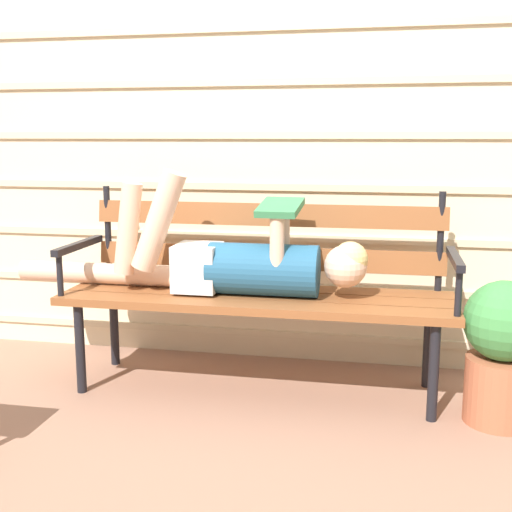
% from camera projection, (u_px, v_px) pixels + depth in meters
% --- Properties ---
extents(ground_plane, '(12.00, 12.00, 0.00)m').
position_uv_depth(ground_plane, '(249.00, 402.00, 2.91)').
color(ground_plane, '#936B56').
extents(house_siding, '(4.24, 0.08, 2.35)m').
position_uv_depth(house_siding, '(275.00, 135.00, 3.31)').
color(house_siding, beige).
rests_on(house_siding, ground).
extents(park_bench, '(1.79, 0.51, 0.92)m').
position_uv_depth(park_bench, '(259.00, 281.00, 3.04)').
color(park_bench, brown).
rests_on(park_bench, ground).
extents(reclining_person, '(1.70, 0.26, 0.58)m').
position_uv_depth(reclining_person, '(231.00, 261.00, 2.97)').
color(reclining_person, '#23567A').
extents(potted_plant, '(0.33, 0.33, 0.60)m').
position_uv_depth(potted_plant, '(503.00, 348.00, 2.65)').
color(potted_plant, '#AD5B3D').
rests_on(potted_plant, ground).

